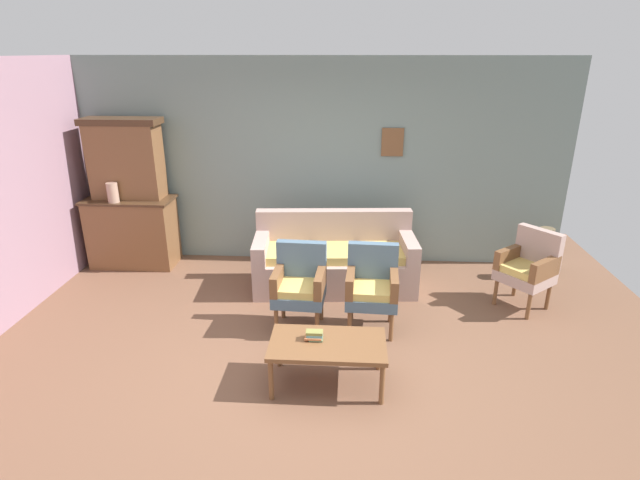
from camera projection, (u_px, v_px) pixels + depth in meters
name	position (u px, v px, depth m)	size (l,w,h in m)	color
ground_plane	(306.00, 367.00, 4.63)	(7.68, 7.68, 0.00)	brown
wall_back_with_decor	(323.00, 163.00, 6.60)	(6.40, 0.09, 2.70)	gray
side_cabinet	(133.00, 232.00, 6.71)	(1.16, 0.55, 0.93)	brown
cabinet_upper_hutch	(125.00, 158.00, 6.43)	(0.99, 0.38, 1.03)	brown
vase_on_cabinet	(113.00, 193.00, 6.34)	(0.14, 0.14, 0.25)	tan
floral_couch	(334.00, 261.00, 6.12)	(1.99, 0.94, 0.90)	tan
armchair_near_cabinet	(300.00, 283.00, 5.16)	(0.54, 0.52, 0.90)	slate
armchair_near_couch_end	(372.00, 285.00, 5.12)	(0.54, 0.51, 0.90)	slate
wingback_chair_by_fireplace	(528.00, 266.00, 5.57)	(0.71, 0.71, 0.90)	tan
coffee_table	(328.00, 347.00, 4.27)	(1.00, 0.56, 0.42)	brown
book_stack_on_table	(315.00, 335.00, 4.28)	(0.16, 0.11, 0.08)	#5D815E
floor_vase_by_wall	(543.00, 253.00, 6.34)	(0.18, 0.18, 0.67)	brown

